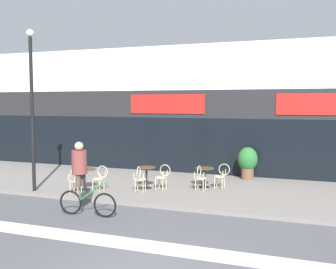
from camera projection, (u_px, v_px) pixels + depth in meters
name	position (u px, v px, depth m)	size (l,w,h in m)	color
sidewalk_slab	(225.00, 191.00, 13.84)	(40.00, 5.50, 0.12)	slate
storefront_facade	(247.00, 110.00, 18.03)	(40.00, 4.06, 5.66)	silver
bike_lane_stripe	(171.00, 249.00, 8.54)	(36.00, 0.70, 0.01)	silver
bistro_table_0	(84.00, 175.00, 13.76)	(0.77, 0.77, 0.75)	black
bistro_table_1	(146.00, 173.00, 14.03)	(0.67, 0.67, 0.77)	black
bistro_table_2	(205.00, 173.00, 14.20)	(0.69, 0.69, 0.71)	black
cafe_chair_0_near	(75.00, 179.00, 13.17)	(0.45, 0.60, 0.90)	beige
cafe_chair_0_side	(100.00, 177.00, 13.55)	(0.58, 0.41, 0.90)	beige
cafe_chair_1_near	(140.00, 177.00, 13.44)	(0.45, 0.60, 0.90)	beige
cafe_chair_1_side	(163.00, 175.00, 13.81)	(0.59, 0.44, 0.90)	beige
cafe_chair_2_near	(200.00, 176.00, 13.61)	(0.41, 0.58, 0.90)	beige
cafe_chair_2_side	(222.00, 174.00, 13.98)	(0.59, 0.43, 0.90)	beige
planter_pot	(248.00, 161.00, 15.68)	(0.79, 0.79, 1.29)	brown
lamp_post	(32.00, 99.00, 13.42)	(0.26, 0.26, 5.53)	black
cyclist_0	(82.00, 174.00, 11.02)	(1.76, 0.51, 2.09)	black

